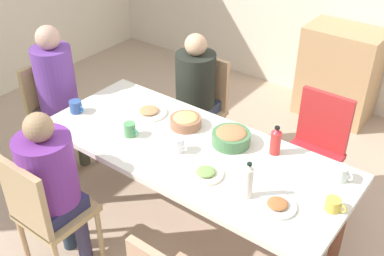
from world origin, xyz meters
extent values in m
plane|color=tan|center=(0.00, 0.00, 0.00)|extent=(6.83, 6.83, 0.00)
cube|color=silver|center=(0.00, 0.00, 0.72)|extent=(2.04, 0.84, 0.04)
cylinder|color=brown|center=(-0.92, -0.32, 0.35)|extent=(0.07, 0.07, 0.70)
cylinder|color=brown|center=(-0.92, 0.32, 0.35)|extent=(0.07, 0.07, 0.70)
cylinder|color=brown|center=(0.92, 0.32, 0.35)|extent=(0.07, 0.07, 0.70)
cube|color=tan|center=(-0.51, 0.72, 0.44)|extent=(0.40, 0.40, 0.04)
cylinder|color=tan|center=(-0.34, 0.89, 0.21)|extent=(0.04, 0.04, 0.43)
cylinder|color=tan|center=(-0.68, 0.89, 0.21)|extent=(0.04, 0.04, 0.43)
cylinder|color=tan|center=(-0.34, 0.55, 0.21)|extent=(0.04, 0.04, 0.43)
cylinder|color=tan|center=(-0.68, 0.55, 0.21)|extent=(0.04, 0.04, 0.43)
cube|color=tan|center=(-0.51, 0.90, 0.68)|extent=(0.38, 0.04, 0.45)
cylinder|color=#322E46|center=(-0.43, 0.62, 0.23)|extent=(0.09, 0.09, 0.45)
cylinder|color=#2B3945|center=(-0.59, 0.62, 0.23)|extent=(0.09, 0.09, 0.45)
cube|color=#2D3751|center=(-0.51, 0.72, 0.50)|extent=(0.30, 0.30, 0.10)
cylinder|color=black|center=(-0.51, 0.72, 0.77)|extent=(0.32, 0.32, 0.44)
sphere|color=tan|center=(-0.51, 0.72, 1.06)|extent=(0.17, 0.17, 0.17)
cube|color=tan|center=(-1.32, 0.00, 0.44)|extent=(0.40, 0.40, 0.04)
cylinder|color=tan|center=(-1.49, 0.17, 0.21)|extent=(0.04, 0.04, 0.43)
cylinder|color=tan|center=(-1.49, -0.17, 0.21)|extent=(0.04, 0.04, 0.43)
cylinder|color=tan|center=(-1.15, 0.17, 0.21)|extent=(0.04, 0.04, 0.43)
cylinder|color=tan|center=(-1.15, -0.17, 0.21)|extent=(0.04, 0.04, 0.43)
cube|color=tan|center=(-1.50, 0.00, 0.68)|extent=(0.04, 0.38, 0.45)
cylinder|color=#4F5141|center=(-1.22, 0.08, 0.23)|extent=(0.09, 0.09, 0.45)
cylinder|color=brown|center=(-1.22, -0.08, 0.23)|extent=(0.09, 0.09, 0.45)
cube|color=#534741|center=(-1.32, 0.00, 0.50)|extent=(0.30, 0.30, 0.10)
cylinder|color=#663995|center=(-1.32, 0.00, 0.81)|extent=(0.30, 0.30, 0.52)
sphere|color=tan|center=(-1.32, 0.00, 1.16)|extent=(0.18, 0.18, 0.18)
cube|color=#B1262D|center=(0.51, 0.72, 0.44)|extent=(0.40, 0.40, 0.04)
cylinder|color=#B7301D|center=(0.68, 0.89, 0.21)|extent=(0.04, 0.04, 0.43)
cylinder|color=red|center=(0.34, 0.89, 0.21)|extent=(0.04, 0.04, 0.43)
cylinder|color=#B1312C|center=(0.68, 0.55, 0.21)|extent=(0.04, 0.04, 0.43)
cylinder|color=#B52426|center=(0.34, 0.55, 0.21)|extent=(0.04, 0.04, 0.43)
cube|color=red|center=(0.51, 0.90, 0.68)|extent=(0.38, 0.04, 0.45)
cube|color=tan|center=(-0.51, -0.72, 0.44)|extent=(0.40, 0.40, 0.04)
cylinder|color=tan|center=(-0.68, -0.89, 0.21)|extent=(0.04, 0.04, 0.43)
cylinder|color=tan|center=(-0.68, -0.55, 0.21)|extent=(0.04, 0.04, 0.43)
cylinder|color=tan|center=(-0.34, -0.55, 0.21)|extent=(0.04, 0.04, 0.43)
cube|color=tan|center=(-0.51, -0.90, 0.68)|extent=(0.38, 0.04, 0.45)
cylinder|color=#253445|center=(-0.59, -0.62, 0.23)|extent=(0.09, 0.09, 0.45)
cylinder|color=#363351|center=(-0.43, -0.62, 0.23)|extent=(0.09, 0.09, 0.45)
cube|color=#282950|center=(-0.51, -0.72, 0.50)|extent=(0.30, 0.30, 0.10)
cylinder|color=#6F2F8E|center=(-0.51, -0.72, 0.77)|extent=(0.33, 0.33, 0.44)
sphere|color=#9D7B56|center=(-0.51, -0.72, 1.07)|extent=(0.17, 0.17, 0.17)
cylinder|color=silver|center=(-0.49, 0.15, 0.75)|extent=(0.26, 0.26, 0.01)
ellipsoid|color=tan|center=(-0.49, 0.15, 0.76)|extent=(0.14, 0.14, 0.02)
cylinder|color=silver|center=(0.69, -0.16, 0.75)|extent=(0.21, 0.21, 0.01)
ellipsoid|color=#A76334|center=(0.69, -0.16, 0.76)|extent=(0.11, 0.11, 0.02)
cylinder|color=#EEE4C2|center=(0.23, -0.17, 0.75)|extent=(0.21, 0.21, 0.01)
ellipsoid|color=#7BA154|center=(0.23, -0.17, 0.76)|extent=(0.11, 0.11, 0.02)
cylinder|color=#477A49|center=(0.17, 0.19, 0.78)|extent=(0.25, 0.25, 0.08)
ellipsoid|color=#AA7447|center=(0.17, 0.19, 0.82)|extent=(0.20, 0.20, 0.04)
cylinder|color=#9A6348|center=(-0.19, 0.18, 0.77)|extent=(0.21, 0.21, 0.07)
ellipsoid|color=tan|center=(-0.19, 0.18, 0.80)|extent=(0.17, 0.17, 0.04)
cylinder|color=gold|center=(0.93, 0.00, 0.77)|extent=(0.08, 0.08, 0.07)
torus|color=#E4CD4D|center=(0.99, 0.00, 0.77)|extent=(0.05, 0.01, 0.05)
cylinder|color=white|center=(0.87, 0.26, 0.78)|extent=(0.09, 0.09, 0.09)
torus|color=white|center=(0.92, 0.26, 0.78)|extent=(0.05, 0.01, 0.05)
cylinder|color=#51955A|center=(-0.41, -0.13, 0.78)|extent=(0.08, 0.08, 0.09)
torus|color=#3E8769|center=(-0.36, -0.13, 0.78)|extent=(0.05, 0.01, 0.05)
cylinder|color=white|center=(-0.05, -0.08, 0.79)|extent=(0.08, 0.08, 0.10)
torus|color=white|center=(0.00, -0.08, 0.79)|extent=(0.05, 0.01, 0.05)
cylinder|color=#325294|center=(-0.92, -0.15, 0.78)|extent=(0.09, 0.09, 0.09)
torus|color=#2B62A4|center=(-0.87, -0.15, 0.78)|extent=(0.05, 0.01, 0.05)
cylinder|color=silver|center=(0.52, -0.18, 0.83)|extent=(0.05, 0.05, 0.19)
cone|color=silver|center=(0.52, -0.18, 0.94)|extent=(0.05, 0.05, 0.03)
cylinder|color=black|center=(0.52, -0.18, 0.96)|extent=(0.03, 0.03, 0.01)
cylinder|color=red|center=(0.44, 0.27, 0.81)|extent=(0.07, 0.07, 0.15)
cone|color=red|center=(0.44, 0.27, 0.91)|extent=(0.06, 0.06, 0.03)
cylinder|color=black|center=(0.44, 0.27, 0.93)|extent=(0.03, 0.03, 0.01)
cube|color=tan|center=(0.15, 2.15, 0.45)|extent=(0.70, 0.44, 0.90)
camera|label=1|loc=(1.44, -1.90, 2.45)|focal=43.33mm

